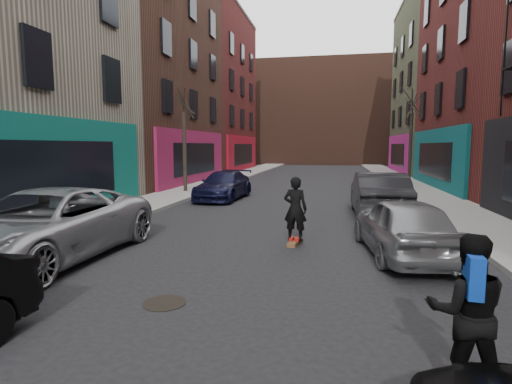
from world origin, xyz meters
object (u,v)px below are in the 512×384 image
at_px(tree_right_far, 411,129).
at_px(parked_right_end, 378,194).
at_px(pedestrian, 467,311).
at_px(parked_left_far, 45,225).
at_px(manhole, 164,303).
at_px(parked_left_end, 224,185).
at_px(skateboard, 295,242).
at_px(parked_right_far, 403,226).
at_px(skateboarder, 295,209).
at_px(tree_left_far, 184,130).

distance_m(tree_right_far, parked_right_end, 12.00).
distance_m(tree_right_far, pedestrian, 22.25).
height_order(parked_left_far, manhole, parked_left_far).
height_order(parked_left_end, parked_right_end, parked_right_end).
relative_size(parked_left_end, pedestrian, 2.75).
distance_m(parked_left_end, skateboard, 9.14).
xyz_separation_m(parked_left_end, manhole, (2.49, -12.40, -0.65)).
distance_m(parked_right_far, skateboarder, 2.61).
distance_m(pedestrian, manhole, 4.38).
bearing_deg(tree_left_far, parked_left_end, -35.88).
xyz_separation_m(skateboard, skateboarder, (0.00, -0.00, 0.88)).
relative_size(tree_right_far, parked_right_far, 1.66).
distance_m(tree_left_far, manhole, 15.61).
bearing_deg(parked_right_end, pedestrian, 87.61).
distance_m(parked_left_far, skateboard, 5.89).
height_order(parked_right_end, pedestrian, pedestrian).
xyz_separation_m(tree_left_far, skateboarder, (6.87, -10.04, -2.45)).
bearing_deg(parked_left_far, parked_right_end, 43.56).
bearing_deg(pedestrian, skateboarder, -63.27).
bearing_deg(parked_left_far, tree_right_far, 60.38).
relative_size(parked_right_end, manhole, 6.89).
relative_size(tree_right_far, manhole, 9.71).
distance_m(skateboarder, manhole, 4.71).
bearing_deg(tree_left_far, tree_right_far, 25.82).
bearing_deg(skateboarder, skateboard, -80.91).
distance_m(parked_right_far, parked_right_end, 5.35).
bearing_deg(pedestrian, manhole, -15.75).
xyz_separation_m(tree_left_far, parked_left_end, (2.68, -1.94, -2.72)).
height_order(tree_left_far, parked_left_far, tree_left_far).
height_order(tree_left_far, pedestrian, tree_left_far).
relative_size(tree_right_far, skateboard, 8.50).
relative_size(parked_left_end, parked_right_far, 1.11).
height_order(parked_left_end, skateboarder, skateboarder).
height_order(parked_left_far, skateboarder, skateboarder).
height_order(parked_right_far, manhole, parked_right_far).
bearing_deg(parked_right_end, tree_left_far, -30.71).
bearing_deg(parked_right_end, parked_left_far, 41.69).
distance_m(parked_right_far, pedestrian, 5.21).
relative_size(tree_right_far, parked_left_far, 1.20).
height_order(tree_right_far, skateboarder, tree_right_far).
bearing_deg(manhole, parked_right_end, 64.94).
bearing_deg(parked_left_end, tree_left_far, 146.89).
height_order(parked_left_far, parked_right_far, parked_left_far).
distance_m(skateboard, manhole, 4.62).
height_order(parked_left_end, parked_right_far, parked_right_far).
bearing_deg(skateboard, tree_left_far, 133.45).
bearing_deg(skateboard, skateboarder, -80.91).
bearing_deg(parked_left_end, parked_left_far, -93.04).
bearing_deg(manhole, skateboarder, 68.48).
distance_m(parked_right_far, manhole, 5.65).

